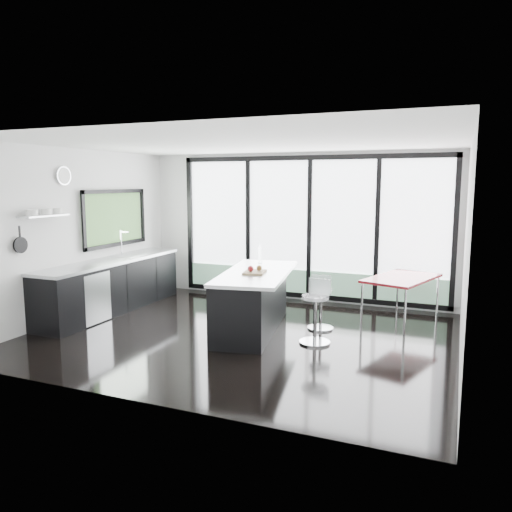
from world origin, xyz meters
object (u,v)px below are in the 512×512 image
at_px(bar_stool_far, 321,309).
at_px(red_table, 401,300).
at_px(island, 252,300).
at_px(bar_stool_near, 315,319).

relative_size(bar_stool_far, red_table, 0.45).
height_order(bar_stool_far, red_table, red_table).
bearing_deg(island, bar_stool_far, 24.34).
distance_m(bar_stool_near, red_table, 1.83).
xyz_separation_m(bar_stool_near, bar_stool_far, (-0.11, 0.71, -0.03)).
bearing_deg(bar_stool_near, island, 174.31).
bearing_deg(bar_stool_far, red_table, 21.85).
distance_m(island, bar_stool_near, 1.11).
relative_size(bar_stool_near, red_table, 0.50).
height_order(island, bar_stool_near, island).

